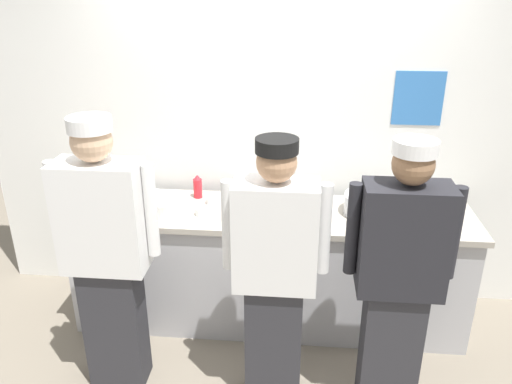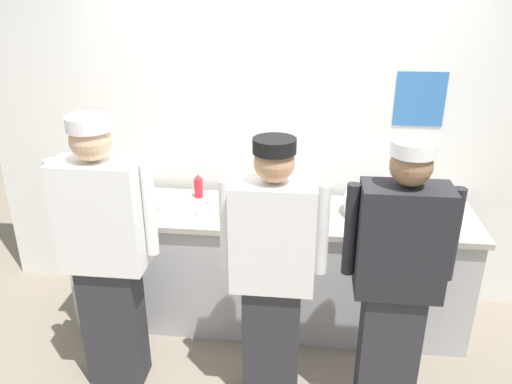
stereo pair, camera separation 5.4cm
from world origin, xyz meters
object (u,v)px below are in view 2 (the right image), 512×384
at_px(plate_stack_front, 430,220).
at_px(plate_stack_rear, 169,206).
at_px(chef_far_right, 397,276).
at_px(ramekin_yellow_sauce, 241,204).
at_px(ramekin_green_sauce, 213,200).
at_px(chef_center, 273,270).
at_px(chefs_knife, 126,202).
at_px(chef_near_left, 105,251).
at_px(ramekin_red_sauce, 202,211).
at_px(squeeze_bottle_primary, 110,202).
at_px(squeeze_bottle_secondary, 198,186).
at_px(ramekin_orange_sauce, 155,193).
at_px(sheet_tray, 289,211).
at_px(mixing_bowl_steel, 373,205).

xyz_separation_m(plate_stack_front, plate_stack_rear, (-1.73, -0.02, 0.02)).
xyz_separation_m(chef_far_right, ramekin_yellow_sauce, (-0.95, 0.77, 0.03)).
xyz_separation_m(chef_far_right, ramekin_green_sauce, (-1.16, 0.82, 0.03)).
relative_size(chef_center, chefs_knife, 5.91).
bearing_deg(chef_center, chef_near_left, 178.06).
distance_m(chef_near_left, ramekin_green_sauce, 0.93).
height_order(ramekin_red_sauce, chefs_knife, ramekin_red_sauce).
xyz_separation_m(plate_stack_rear, ramekin_green_sauce, (0.27, 0.19, -0.03)).
distance_m(chef_far_right, ramekin_red_sauce, 1.35).
xyz_separation_m(plate_stack_front, squeeze_bottle_primary, (-2.11, -0.08, 0.07)).
relative_size(chef_center, squeeze_bottle_primary, 8.66).
xyz_separation_m(chef_far_right, squeeze_bottle_secondary, (-1.28, 0.92, 0.09)).
bearing_deg(squeeze_bottle_primary, chef_far_right, -17.53).
height_order(ramekin_orange_sauce, ramekin_red_sauce, same).
xyz_separation_m(chef_center, ramekin_orange_sauce, (-0.93, 0.89, 0.04)).
distance_m(plate_stack_front, ramekin_yellow_sauce, 1.26).
relative_size(squeeze_bottle_primary, ramekin_red_sauce, 1.97).
distance_m(sheet_tray, chefs_knife, 1.16).
height_order(ramekin_yellow_sauce, ramekin_green_sauce, ramekin_yellow_sauce).
bearing_deg(ramekin_yellow_sauce, chef_near_left, -133.02).
relative_size(ramekin_green_sauce, chefs_knife, 0.33).
xyz_separation_m(chef_far_right, ramekin_red_sauce, (-1.20, 0.63, 0.03)).
relative_size(sheet_tray, ramekin_orange_sauce, 4.70).
xyz_separation_m(squeeze_bottle_primary, chefs_knife, (0.04, 0.19, -0.08)).
distance_m(squeeze_bottle_secondary, ramekin_orange_sauce, 0.32).
height_order(squeeze_bottle_secondary, ramekin_green_sauce, squeeze_bottle_secondary).
height_order(squeeze_bottle_secondary, chefs_knife, squeeze_bottle_secondary).
height_order(sheet_tray, ramekin_yellow_sauce, ramekin_yellow_sauce).
relative_size(chef_center, plate_stack_front, 6.56).
xyz_separation_m(ramekin_orange_sauce, chefs_knife, (-0.18, -0.13, -0.02)).
relative_size(chef_near_left, squeeze_bottle_secondary, 9.70).
xyz_separation_m(ramekin_red_sauce, ramekin_green_sauce, (0.04, 0.19, -0.00)).
xyz_separation_m(ramekin_red_sauce, chefs_knife, (-0.58, 0.13, -0.02)).
relative_size(chef_far_right, ramekin_orange_sauce, 17.04).
xyz_separation_m(squeeze_bottle_secondary, ramekin_red_sauce, (0.09, -0.29, -0.06)).
bearing_deg(ramekin_green_sauce, squeeze_bottle_secondary, 142.67).
distance_m(ramekin_green_sauce, chefs_knife, 0.62).
bearing_deg(chef_near_left, sheet_tray, 34.07).
xyz_separation_m(sheet_tray, ramekin_yellow_sauce, (-0.34, 0.04, 0.01)).
bearing_deg(chefs_knife, chef_center, -34.55).
bearing_deg(squeeze_bottle_secondary, plate_stack_rear, -117.74).
bearing_deg(sheet_tray, ramekin_yellow_sauce, 172.53).
height_order(mixing_bowl_steel, sheet_tray, mixing_bowl_steel).
distance_m(chef_far_right, squeeze_bottle_secondary, 1.58).
height_order(sheet_tray, ramekin_orange_sauce, ramekin_orange_sauce).
relative_size(chef_center, ramekin_orange_sauce, 16.92).
distance_m(chef_near_left, chefs_knife, 0.74).
bearing_deg(ramekin_green_sauce, chef_center, -59.38).
distance_m(chef_near_left, squeeze_bottle_primary, 0.57).
distance_m(chef_center, squeeze_bottle_primary, 1.28).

